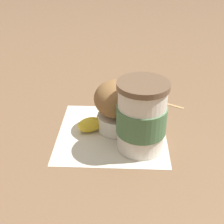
{
  "coord_description": "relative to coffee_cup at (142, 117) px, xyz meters",
  "views": [
    {
      "loc": [
        -0.06,
        0.52,
        0.36
      ],
      "look_at": [
        0.0,
        0.0,
        0.05
      ],
      "focal_mm": 50.0,
      "sensor_mm": 36.0,
      "label": 1
    }
  ],
  "objects": [
    {
      "name": "muffin",
      "position": [
        0.05,
        -0.06,
        -0.01
      ],
      "size": [
        0.09,
        0.09,
        0.11
      ],
      "color": "white",
      "rests_on": "paper_napkin"
    },
    {
      "name": "ground_plane",
      "position": [
        0.06,
        -0.04,
        -0.07
      ],
      "size": [
        3.0,
        3.0,
        0.0
      ],
      "primitive_type": "plane",
      "color": "brown"
    },
    {
      "name": "paper_napkin",
      "position": [
        0.06,
        -0.04,
        -0.07
      ],
      "size": [
        0.23,
        0.23,
        0.0
      ],
      "primitive_type": "cube",
      "rotation": [
        0.0,
        0.0,
        0.07
      ],
      "color": "beige",
      "rests_on": "ground_plane"
    },
    {
      "name": "wooden_stirrer",
      "position": [
        -0.05,
        -0.18,
        -0.07
      ],
      "size": [
        0.1,
        0.05,
        0.0
      ],
      "primitive_type": "cube",
      "rotation": [
        0.0,
        0.0,
        2.7
      ],
      "color": "tan",
      "rests_on": "ground_plane"
    },
    {
      "name": "coffee_cup",
      "position": [
        0.0,
        0.0,
        0.0
      ],
      "size": [
        0.09,
        0.09,
        0.13
      ],
      "color": "silver",
      "rests_on": "paper_napkin"
    },
    {
      "name": "banana",
      "position": [
        0.08,
        -0.09,
        -0.05
      ],
      "size": [
        0.09,
        0.14,
        0.03
      ],
      "color": "gold",
      "rests_on": "paper_napkin"
    }
  ]
}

